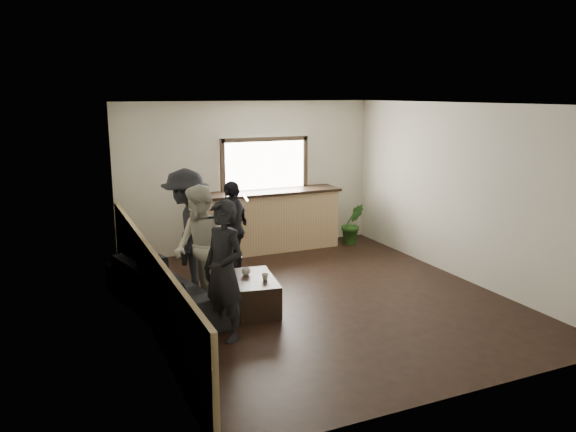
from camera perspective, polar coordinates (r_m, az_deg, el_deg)
name	(u,v)px	position (r m, az deg, el deg)	size (l,w,h in m)	color
ground	(320,297)	(8.36, 3.32, -8.25)	(5.00, 6.00, 0.01)	black
room_shell	(274,204)	(7.65, -1.46, 1.28)	(5.01, 6.01, 2.80)	silver
bar_counter	(270,217)	(10.65, -1.84, -0.09)	(2.70, 0.68, 2.13)	tan
sofa	(167,286)	(7.98, -12.19, -6.97)	(2.30, 0.90, 0.67)	black
coffee_table	(254,293)	(7.88, -3.47, -7.82)	(0.56, 1.01, 0.45)	black
cup_a	(246,272)	(7.91, -4.29, -5.66)	(0.12, 0.12, 0.10)	silver
cup_b	(265,277)	(7.70, -2.34, -6.18)	(0.10, 0.10, 0.09)	silver
potted_plant	(353,224)	(11.18, 6.58, -0.79)	(0.45, 0.36, 0.82)	#2D6623
person_a	(224,271)	(6.80, -6.53, -5.53)	(0.63, 0.74, 1.72)	black
person_b	(200,248)	(7.79, -8.91, -3.25)	(0.77, 0.93, 1.73)	beige
person_c	(187,231)	(8.46, -10.24, -1.55)	(0.97, 1.34, 1.87)	black
person_d	(233,229)	(9.15, -5.58, -1.30)	(0.91, 0.94, 1.57)	black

